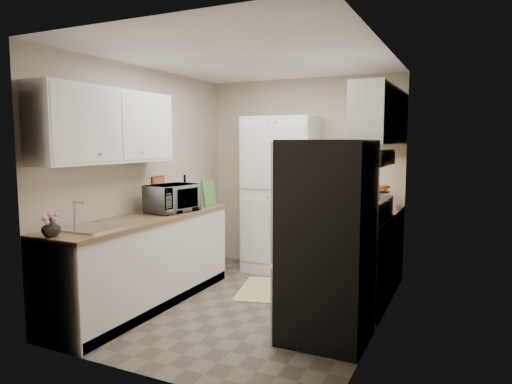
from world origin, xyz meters
TOP-DOWN VIEW (x-y plane):
  - ground at (0.00, 0.00)m, footprint 3.20×3.20m
  - room_shell at (-0.02, -0.01)m, footprint 2.64×3.24m
  - pantry_cabinet at (-0.20, 1.32)m, footprint 0.90×0.55m
  - base_cabinet_left at (-0.99, -0.43)m, footprint 0.60×2.30m
  - countertop_left at (-0.99, -0.43)m, footprint 0.63×2.33m
  - base_cabinet_right at (0.99, 1.19)m, footprint 0.60×0.80m
  - countertop_right at (0.99, 1.19)m, footprint 0.63×0.83m
  - electric_range at (0.97, 0.39)m, footprint 0.71×0.78m
  - refrigerator at (0.94, -0.41)m, footprint 0.70×0.72m
  - microwave at (-0.93, -0.02)m, footprint 0.46×0.60m
  - wine_bottle at (-1.06, 0.41)m, footprint 0.09×0.09m
  - flower_vase at (-1.03, -1.52)m, footprint 0.17×0.17m
  - cutting_board at (-0.81, 0.55)m, footprint 0.02×0.25m
  - toaster_oven at (1.09, 1.22)m, footprint 0.37×0.40m
  - fruit_basket at (1.07, 1.22)m, footprint 0.30×0.30m
  - kitchen_mat at (-0.06, 0.52)m, footprint 0.74×0.99m

SIDE VIEW (x-z plane):
  - ground at x=0.00m, z-range 0.00..0.00m
  - kitchen_mat at x=-0.06m, z-range 0.00..0.01m
  - base_cabinet_left at x=-0.99m, z-range 0.00..0.88m
  - base_cabinet_right at x=0.99m, z-range 0.00..0.88m
  - electric_range at x=0.97m, z-range -0.09..1.04m
  - refrigerator at x=0.94m, z-range 0.00..1.70m
  - countertop_left at x=-0.99m, z-range 0.88..0.92m
  - countertop_right at x=0.99m, z-range 0.88..0.92m
  - flower_vase at x=-1.03m, z-range 0.92..1.07m
  - pantry_cabinet at x=-0.20m, z-range 0.00..2.00m
  - toaster_oven at x=1.09m, z-range 0.92..1.11m
  - microwave at x=-0.93m, z-range 0.92..1.22m
  - cutting_board at x=-0.81m, z-range 0.92..1.23m
  - wine_bottle at x=-1.06m, z-range 0.92..1.26m
  - fruit_basket at x=1.07m, z-range 1.11..1.21m
  - room_shell at x=-0.02m, z-range 0.37..2.89m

